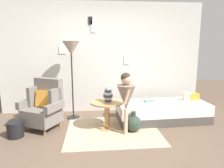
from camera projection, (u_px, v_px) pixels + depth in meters
The scene contains 14 objects.
ground_plane at pixel (108, 147), 3.38m from camera, with size 12.00×12.00×0.00m, color brown.
gallery_wall at pixel (102, 58), 5.04m from camera, with size 4.80×0.12×2.60m.
rug at pixel (113, 131), 4.00m from camera, with size 1.74×1.50×0.01m, color tan.
armchair at pixel (44, 106), 4.09m from camera, with size 0.90×0.82×0.97m.
daybed at pixel (162, 112), 4.51m from camera, with size 1.93×0.88×0.40m.
pillow_head at pixel (194, 97), 4.68m from camera, with size 0.21×0.12×0.15m, color orange.
pillow_mid at pixel (187, 96), 4.67m from camera, with size 0.17×0.12×0.18m, color beige.
side_table at pixel (107, 109), 4.07m from camera, with size 0.63×0.63×0.54m.
vase_striped at pixel (108, 95), 4.03m from camera, with size 0.19×0.19×0.29m.
floor_lamp at pixel (71, 52), 4.44m from camera, with size 0.36×0.36×1.69m.
person_child at pixel (126, 95), 3.76m from camera, with size 0.34×0.34×1.14m.
book_on_daybed at pixel (149, 101), 4.55m from camera, with size 0.22×0.16×0.03m, color #569370.
demijohn_near at pixel (133, 123), 3.96m from camera, with size 0.31×0.31×0.39m.
magazine_basket at pixel (15, 130), 3.72m from camera, with size 0.28×0.28×0.28m, color black.
Camera 1 is at (-0.24, -3.12, 1.63)m, focal length 33.63 mm.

